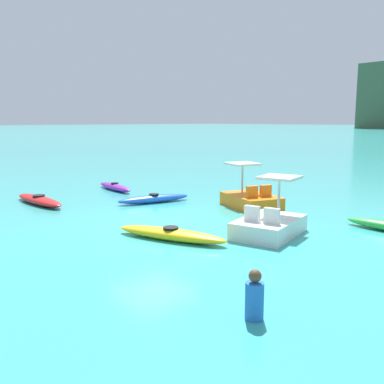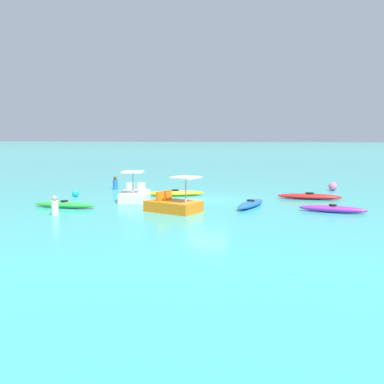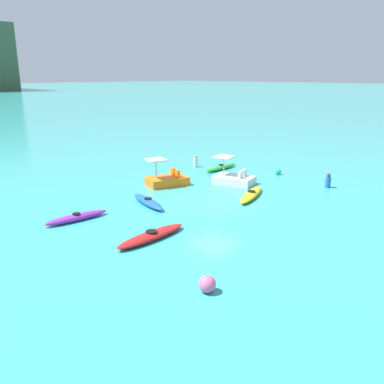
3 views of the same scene
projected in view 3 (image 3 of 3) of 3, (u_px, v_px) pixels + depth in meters
The scene contains 12 objects.
ground_plane at pixel (215, 202), 21.50m from camera, with size 600.00×600.00×0.00m, color #38ADA8.
kayak_red at pixel (151, 236), 16.57m from camera, with size 3.54×0.82×0.37m.
kayak_blue at pixel (148, 202), 20.98m from camera, with size 1.37×3.16×0.37m.
kayak_purple at pixel (76, 217), 18.69m from camera, with size 3.09×0.91×0.37m.
kayak_green at pixel (221, 167), 28.74m from camera, with size 3.26×0.61×0.37m.
kayak_yellow at pixel (251, 194), 22.26m from camera, with size 3.47×1.82×0.37m.
pedal_boat_orange at pixel (167, 180), 24.68m from camera, with size 2.76×2.21×1.68m.
pedal_boat_white at pixel (234, 179), 24.93m from camera, with size 2.06×2.70×1.68m.
buoy_cyan at pixel (278, 172), 27.27m from camera, with size 0.40×0.40×0.40m, color #19B7C6.
buoy_pink at pixel (207, 284), 12.53m from camera, with size 0.55×0.55×0.55m, color pink.
person_near_shore at pixel (328, 181), 24.10m from camera, with size 0.44×0.44×0.88m.
person_by_kayaks at pixel (196, 162), 29.49m from camera, with size 0.45×0.45×0.88m.
Camera 3 is at (-15.66, -13.26, 6.54)m, focal length 37.77 mm.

